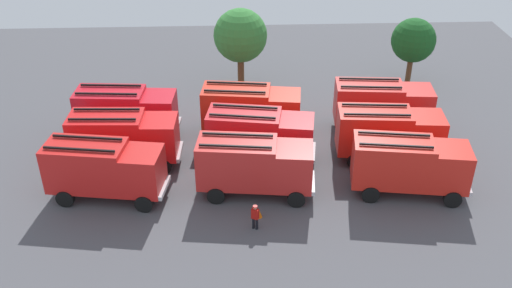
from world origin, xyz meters
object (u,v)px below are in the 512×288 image
Objects in this scene: traffic_cone_1 at (199,147)px; traffic_cone_2 at (259,213)px; fire_truck_5 at (389,132)px; fire_truck_7 at (251,109)px; fire_truck_0 at (104,168)px; fire_truck_3 at (124,136)px; tree_0 at (240,36)px; firefighter_3 at (453,156)px; fire_truck_8 at (382,104)px; fire_truck_2 at (409,164)px; firefighter_2 at (137,112)px; tree_1 at (413,41)px; fire_truck_4 at (260,134)px; traffic_cone_0 at (105,114)px; fire_truck_1 at (254,164)px; fire_truck_6 at (126,111)px; firefighter_1 at (358,100)px; firefighter_0 at (255,216)px.

traffic_cone_1 is 8.50m from traffic_cone_2.
fire_truck_7 is at bearing 162.45° from fire_truck_5.
traffic_cone_1 is (-12.86, 1.60, -1.79)m from fire_truck_5.
fire_truck_3 is (0.60, 3.75, 0.00)m from fire_truck_0.
firefighter_3 is at bearing -43.49° from tree_0.
firefighter_3 is (3.66, -5.26, -1.27)m from fire_truck_8.
fire_truck_8 is at bearing 96.74° from fire_truck_2.
fire_truck_8 reaches higher than firefighter_2.
firefighter_2 is (-18.19, 1.69, -1.18)m from fire_truck_8.
fire_truck_4 is at bearing -138.21° from tree_1.
fire_truck_2 is at bearing 7.53° from fire_truck_0.
traffic_cone_0 is at bearing -153.58° from tree_0.
fire_truck_1 reaches higher than firefighter_3.
tree_1 reaches higher than firefighter_2.
fire_truck_6 is (-18.37, 7.80, 0.00)m from fire_truck_2.
firefighter_1 reaches higher than traffic_cone_1.
fire_truck_3 is at bearing 144.44° from traffic_cone_2.
fire_truck_2 is 8.06m from fire_truck_8.
firefighter_3 is at bearing 16.84° from fire_truck_1.
fire_truck_0 is 7.42m from fire_truck_6.
firefighter_2 is at bearing 59.59° from firefighter_0.
fire_truck_5 reaches higher than traffic_cone_1.
fire_truck_4 is 4.70× the size of firefighter_3.
firefighter_0 is at bearing -38.28° from fire_truck_3.
fire_truck_2 is at bearing 123.44° from firefighter_2.
fire_truck_2 is at bearing -27.34° from traffic_cone_0.
fire_truck_5 is at bearing 133.76° from firefighter_2.
fire_truck_1 is 3.71m from firefighter_0.
tree_0 is at bearing 100.68° from fire_truck_7.
fire_truck_7 is at bearing 3.85° from fire_truck_6.
tree_1 reaches higher than fire_truck_2.
tree_0 is (-10.20, 7.89, 2.47)m from fire_truck_8.
traffic_cone_2 is (-9.56, -10.11, -1.84)m from fire_truck_8.
firefighter_1 is (8.64, 10.80, -1.21)m from fire_truck_1.
firefighter_2 reaches higher than firefighter_3.
firefighter_1 is (8.12, 7.15, -1.21)m from fire_truck_4.
tree_0 reaches higher than traffic_cone_1.
tree_0 is at bearing 58.34° from fire_truck_3.
fire_truck_2 reaches higher than firefighter_1.
fire_truck_1 is 4.59× the size of firefighter_0.
fire_truck_6 is at bearing 97.04° from fire_truck_0.
tree_1 is (14.15, 19.25, 2.99)m from firefighter_0.
traffic_cone_0 is at bearing 131.59° from traffic_cone_2.
fire_truck_7 and fire_truck_8 have the same top height.
fire_truck_8 is (18.21, 3.92, 0.00)m from fire_truck_3.
traffic_cone_0 is at bearing 172.28° from fire_truck_7.
fire_truck_4 reaches higher than traffic_cone_1.
firefighter_1 is at bearing 24.84° from fire_truck_3.
fire_truck_3 reaches higher than traffic_cone_0.
traffic_cone_0 is at bearing 143.83° from fire_truck_1.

